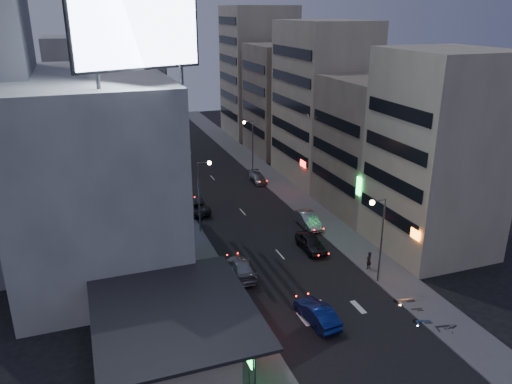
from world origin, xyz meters
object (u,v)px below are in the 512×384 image
parked_car_left (196,206)px  road_car_silver (241,268)px  parked_car_right_mid (307,220)px  person (369,260)px  scooter_blue (431,314)px  scooter_black_b (422,303)px  scooter_silver_b (412,292)px  parked_car_right_far (258,178)px  scooter_silver_a (453,318)px  scooter_black_a (450,319)px  parked_car_right_near (311,243)px  road_car_blue (317,313)px

parked_car_left → road_car_silver: 16.68m
parked_car_right_mid → road_car_silver: 13.29m
person → scooter_blue: (0.13, -8.99, -0.34)m
scooter_black_b → scooter_silver_b: 1.54m
parked_car_right_far → scooter_silver_a: bearing=-83.0°
road_car_silver → scooter_black_b: size_ratio=3.37×
scooter_black_a → scooter_silver_a: size_ratio=1.05×
scooter_blue → scooter_silver_a: bearing=-108.4°
scooter_silver_a → scooter_blue: (-1.28, 0.94, 0.01)m
parked_car_left → road_car_silver: parked_car_left is taller
parked_car_right_near → scooter_black_b: 13.52m
parked_car_right_near → scooter_black_a: 16.26m
parked_car_left → scooter_silver_a: parked_car_left is taller
parked_car_right_far → scooter_black_a: 37.71m
parked_car_left → road_car_silver: (0.37, -16.67, -0.01)m
parked_car_right_far → scooter_silver_b: (1.81, -33.42, 0.10)m
parked_car_left → scooter_black_b: (12.63, -27.10, -0.19)m
parked_car_right_mid → scooter_blue: 20.16m
person → scooter_black_a: size_ratio=0.98×
parked_car_right_near → scooter_black_a: parked_car_right_near is taller
road_car_silver → scooter_black_a: bearing=141.2°
scooter_silver_b → scooter_black_b: bearing=-177.9°
parked_car_right_near → road_car_blue: (-5.07, -11.61, -0.02)m
parked_car_right_mid → parked_car_right_far: 16.50m
parked_car_right_mid → parked_car_right_near: bearing=-110.7°
parked_car_right_mid → parked_car_left: parked_car_right_mid is taller
parked_car_left → scooter_blue: bearing=112.2°
parked_car_right_far → scooter_black_b: parked_car_right_far is taller
scooter_black_b → parked_car_right_mid: bearing=16.6°
parked_car_right_near → parked_car_right_mid: bearing=69.0°
road_car_blue → scooter_blue: bearing=155.4°
scooter_black_a → scooter_silver_b: scooter_silver_b is taller
road_car_silver → scooter_black_a: road_car_silver is taller
parked_car_right_far → parked_car_left: bearing=-141.3°
parked_car_right_mid → scooter_silver_a: bearing=-81.8°
parked_car_left → scooter_blue: (12.20, -28.78, -0.14)m
scooter_silver_a → scooter_black_b: (-0.86, 2.62, -0.03)m
scooter_black_b → parked_car_left: bearing=36.5°
road_car_blue → parked_car_left: bearing=-87.1°
parked_car_right_far → road_car_blue: bearing=-99.1°
parked_car_right_mid → parked_car_left: size_ratio=0.87×
parked_car_right_mid → scooter_black_a: 21.26m
scooter_black_a → person: bearing=16.9°
parked_car_left → scooter_silver_b: bearing=115.8°
parked_car_right_near → scooter_silver_a: 16.27m
road_car_blue → person: size_ratio=2.76×
road_car_silver → scooter_silver_a: (13.12, -13.05, -0.14)m
road_car_silver → person: person is taller
parked_car_right_far → scooter_blue: (1.23, -36.62, 0.01)m
scooter_black_a → scooter_silver_b: (-0.37, 4.23, 0.08)m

